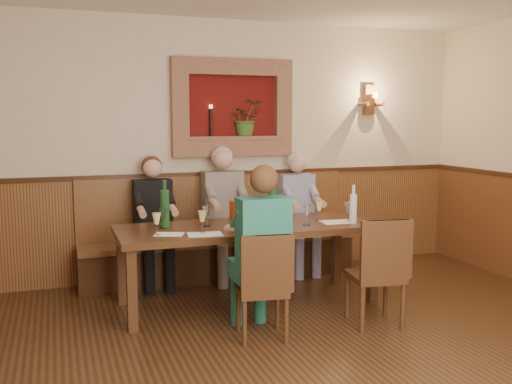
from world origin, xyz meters
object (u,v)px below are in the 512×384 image
person_chair_front (259,266)px  wine_bottle_green_b (165,208)px  water_bottle (353,208)px  chair_near_left (262,307)px  bench (220,248)px  person_bench_left (155,234)px  chair_near_right (376,294)px  spittoon_bucket (240,213)px  person_bench_right (299,224)px  person_bench_mid (225,225)px  dining_table (248,233)px  wine_bottle_green_a (273,205)px

person_chair_front → wine_bottle_green_b: person_chair_front is taller
person_chair_front → water_bottle: bearing=25.3°
chair_near_left → bench: bearing=94.1°
person_bench_left → person_chair_front: person_chair_front is taller
bench → wine_bottle_green_b: 1.25m
chair_near_right → spittoon_bucket: size_ratio=3.99×
person_bench_right → spittoon_bucket: 1.30m
chair_near_left → person_chair_front: size_ratio=0.62×
wine_bottle_green_b → person_bench_mid: bearing=42.4°
dining_table → bench: (0.00, 0.94, -0.35)m
dining_table → wine_bottle_green_a: wine_bottle_green_a is taller
dining_table → person_bench_right: size_ratio=1.77×
bench → chair_near_left: bearing=-95.4°
person_bench_right → water_bottle: bearing=-85.7°
person_bench_mid → person_chair_front: bearing=-96.7°
bench → chair_near_right: bearing=-65.7°
dining_table → chair_near_right: (0.83, -0.90, -0.41)m
bench → person_chair_front: person_chair_front is taller
bench → spittoon_bucket: (-0.07, -0.94, 0.54)m
chair_near_left → wine_bottle_green_a: bearing=73.3°
chair_near_left → dining_table: bearing=88.3°
spittoon_bucket → wine_bottle_green_a: size_ratio=0.53×
chair_near_right → person_bench_left: (-1.56, 1.74, 0.29)m
bench → chair_near_right: 2.02m
bench → wine_bottle_green_b: size_ratio=6.96×
bench → person_bench_right: person_bench_right is taller
bench → person_chair_front: 1.75m
wine_bottle_green_a → bench: bearing=104.0°
bench → wine_bottle_green_a: 1.16m
person_bench_right → wine_bottle_green_a: bearing=-127.0°
spittoon_bucket → person_bench_right: bearing=41.1°
person_bench_mid → dining_table: bearing=-91.8°
person_chair_front → chair_near_right: bearing=-6.8°
person_bench_mid → spittoon_bucket: person_bench_mid is taller
person_bench_right → wine_bottle_green_b: person_bench_right is taller
wine_bottle_green_a → person_chair_front: bearing=-118.1°
wine_bottle_green_b → water_bottle: (1.71, -0.37, -0.03)m
chair_near_left → person_bench_right: bearing=67.5°
chair_near_left → person_chair_front: bearing=97.1°
dining_table → bench: size_ratio=0.80×
dining_table → person_bench_mid: bearing=88.2°
person_chair_front → wine_bottle_green_b: size_ratio=3.22×
person_bench_mid → chair_near_right: bearing=-65.1°
person_bench_left → wine_bottle_green_b: (-0.02, -0.71, 0.37)m
dining_table → chair_near_left: (-0.17, -0.85, -0.42)m
bench → chair_near_left: (-0.17, -1.79, -0.08)m
person_bench_mid → water_bottle: person_bench_mid is taller
bench → water_bottle: bearing=-50.7°
dining_table → person_chair_front: bearing=-102.0°
dining_table → water_bottle: size_ratio=6.58×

